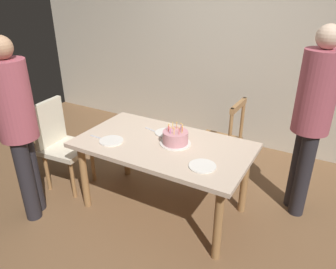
{
  "coord_description": "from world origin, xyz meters",
  "views": [
    {
      "loc": [
        1.29,
        -2.21,
        2.04
      ],
      "look_at": [
        0.05,
        0.0,
        0.82
      ],
      "focal_mm": 34.04,
      "sensor_mm": 36.0,
      "label": 1
    }
  ],
  "objects": [
    {
      "name": "ground",
      "position": [
        0.0,
        0.0,
        0.0
      ],
      "size": [
        6.4,
        6.4,
        0.0
      ],
      "primitive_type": "plane",
      "color": "brown"
    },
    {
      "name": "back_wall",
      "position": [
        0.0,
        1.85,
        1.3
      ],
      "size": [
        6.4,
        0.1,
        2.6
      ],
      "primitive_type": "cube",
      "color": "beige",
      "rests_on": "ground"
    },
    {
      "name": "dining_table",
      "position": [
        0.0,
        0.0,
        0.63
      ],
      "size": [
        1.58,
        0.88,
        0.72
      ],
      "color": "beige",
      "rests_on": "ground"
    },
    {
      "name": "birthday_cake",
      "position": [
        0.1,
        0.04,
        0.78
      ],
      "size": [
        0.28,
        0.28,
        0.19
      ],
      "color": "silver",
      "rests_on": "dining_table"
    },
    {
      "name": "plate_near_celebrant",
      "position": [
        -0.43,
        -0.2,
        0.73
      ],
      "size": [
        0.22,
        0.22,
        0.01
      ],
      "primitive_type": "cylinder",
      "color": "white",
      "rests_on": "dining_table"
    },
    {
      "name": "plate_far_side",
      "position": [
        -0.08,
        0.2,
        0.73
      ],
      "size": [
        0.22,
        0.22,
        0.01
      ],
      "primitive_type": "cylinder",
      "color": "white",
      "rests_on": "dining_table"
    },
    {
      "name": "plate_near_guest",
      "position": [
        0.47,
        -0.2,
        0.73
      ],
      "size": [
        0.22,
        0.22,
        0.01
      ],
      "primitive_type": "cylinder",
      "color": "white",
      "rests_on": "dining_table"
    },
    {
      "name": "fork_near_celebrant",
      "position": [
        -0.59,
        -0.2,
        0.73
      ],
      "size": [
        0.18,
        0.03,
        0.01
      ],
      "primitive_type": "cube",
      "rotation": [
        0.0,
        0.0,
        -0.06
      ],
      "color": "silver",
      "rests_on": "dining_table"
    },
    {
      "name": "fork_far_side",
      "position": [
        -0.24,
        0.19,
        0.73
      ],
      "size": [
        0.18,
        0.06,
        0.01
      ],
      "primitive_type": "cube",
      "rotation": [
        0.0,
        0.0,
        -0.23
      ],
      "color": "silver",
      "rests_on": "dining_table"
    },
    {
      "name": "chair_spindle_back",
      "position": [
        0.27,
        0.76,
        0.46
      ],
      "size": [
        0.45,
        0.45,
        0.95
      ],
      "color": "#9E7042",
      "rests_on": "ground"
    },
    {
      "name": "chair_upholstered",
      "position": [
        -1.18,
        -0.15,
        0.53
      ],
      "size": [
        0.48,
        0.48,
        0.95
      ],
      "color": "beige",
      "rests_on": "ground"
    },
    {
      "name": "person_celebrant",
      "position": [
        -1.05,
        -0.67,
        0.96
      ],
      "size": [
        0.32,
        0.32,
        1.68
      ],
      "color": "#262328",
      "rests_on": "ground"
    },
    {
      "name": "person_guest",
      "position": [
        1.13,
        0.63,
        1.01
      ],
      "size": [
        0.32,
        0.32,
        1.76
      ],
      "color": "#262328",
      "rests_on": "ground"
    }
  ]
}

